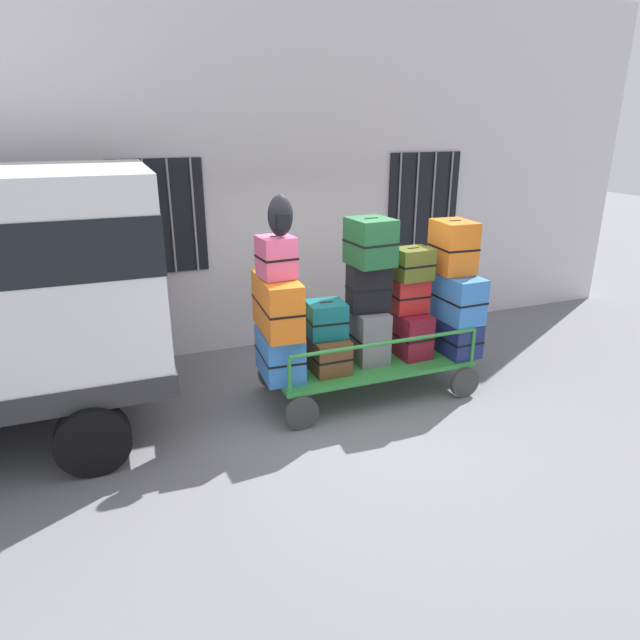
{
  "coord_description": "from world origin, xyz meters",
  "views": [
    {
      "loc": [
        -2.47,
        -5.25,
        3.21
      ],
      "look_at": [
        -0.3,
        0.41,
        1.03
      ],
      "focal_mm": 31.35,
      "sensor_mm": 36.0,
      "label": 1
    }
  ],
  "objects": [
    {
      "name": "suitcase_midright_middle",
      "position": [
        0.89,
        0.42,
        1.19
      ],
      "size": [
        0.43,
        0.27,
        0.42
      ],
      "color": "#B21E1E",
      "rests_on": "suitcase_midright_bottom"
    },
    {
      "name": "suitcase_left_middle",
      "position": [
        -0.8,
        0.43,
        1.28
      ],
      "size": [
        0.44,
        0.95,
        0.63
      ],
      "color": "orange",
      "rests_on": "suitcase_left_bottom"
    },
    {
      "name": "suitcase_left_bottom",
      "position": [
        -0.8,
        0.39,
        0.7
      ],
      "size": [
        0.47,
        0.74,
        0.53
      ],
      "color": "#3372C6",
      "rests_on": "luggage_cart"
    },
    {
      "name": "ground_plane",
      "position": [
        0.0,
        0.0,
        0.0
      ],
      "size": [
        40.0,
        40.0,
        0.0
      ],
      "primitive_type": "plane",
      "color": "slate"
    },
    {
      "name": "suitcase_center_top",
      "position": [
        0.33,
        0.43,
        1.9
      ],
      "size": [
        0.51,
        0.55,
        0.54
      ],
      "color": "#194C28",
      "rests_on": "suitcase_center_middle"
    },
    {
      "name": "suitcase_right_top",
      "position": [
        1.46,
        0.43,
        1.75
      ],
      "size": [
        0.45,
        0.57,
        0.64
      ],
      "color": "orange",
      "rests_on": "suitcase_right_middle"
    },
    {
      "name": "suitcase_midright_top",
      "position": [
        0.89,
        0.41,
        1.59
      ],
      "size": [
        0.45,
        0.38,
        0.38
      ],
      "color": "#4C5119",
      "rests_on": "suitcase_midright_middle"
    },
    {
      "name": "suitcase_center_bottom",
      "position": [
        0.33,
        0.37,
        0.75
      ],
      "size": [
        0.39,
        0.43,
        0.64
      ],
      "color": "slate",
      "rests_on": "luggage_cart"
    },
    {
      "name": "suitcase_left_top",
      "position": [
        -0.8,
        0.42,
        1.82
      ],
      "size": [
        0.4,
        0.41,
        0.46
      ],
      "color": "#CC4C72",
      "rests_on": "suitcase_left_middle"
    },
    {
      "name": "suitcase_midright_bottom",
      "position": [
        0.89,
        0.37,
        0.7
      ],
      "size": [
        0.4,
        0.53,
        0.55
      ],
      "color": "maroon",
      "rests_on": "luggage_cart"
    },
    {
      "name": "building_wall",
      "position": [
        0.0,
        2.57,
        2.5
      ],
      "size": [
        12.0,
        0.38,
        5.0
      ],
      "color": "silver",
      "rests_on": "ground"
    },
    {
      "name": "suitcase_right_bottom",
      "position": [
        1.46,
        0.38,
        0.65
      ],
      "size": [
        0.44,
        0.95,
        0.43
      ],
      "color": "navy",
      "rests_on": "luggage_cart"
    },
    {
      "name": "suitcase_midleft_bottom",
      "position": [
        -0.23,
        0.39,
        0.64
      ],
      "size": [
        0.43,
        0.68,
        0.41
      ],
      "color": "brown",
      "rests_on": "luggage_cart"
    },
    {
      "name": "suitcase_center_middle",
      "position": [
        0.33,
        0.44,
        1.35
      ],
      "size": [
        0.51,
        0.36,
        0.56
      ],
      "color": "black",
      "rests_on": "suitcase_center_bottom"
    },
    {
      "name": "suitcase_right_middle",
      "position": [
        1.46,
        0.37,
        1.15
      ],
      "size": [
        0.45,
        0.92,
        0.57
      ],
      "color": "#3372C6",
      "rests_on": "suitcase_right_bottom"
    },
    {
      "name": "suitcase_midleft_middle",
      "position": [
        -0.23,
        0.38,
        1.05
      ],
      "size": [
        0.47,
        0.43,
        0.41
      ],
      "color": "#0F5960",
      "rests_on": "suitcase_midleft_bottom"
    },
    {
      "name": "backpack",
      "position": [
        -0.76,
        0.36,
        2.27
      ],
      "size": [
        0.27,
        0.22,
        0.44
      ],
      "color": "black",
      "rests_on": "suitcase_left_top"
    },
    {
      "name": "luggage_cart",
      "position": [
        0.33,
        0.41,
        0.36
      ],
      "size": [
        2.49,
        1.17,
        0.43
      ],
      "color": "#2D8438",
      "rests_on": "ground"
    },
    {
      "name": "cart_railing",
      "position": [
        0.33,
        0.41,
        0.79
      ],
      "size": [
        2.38,
        1.03,
        0.44
      ],
      "color": "#2D8438",
      "rests_on": "luggage_cart"
    }
  ]
}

